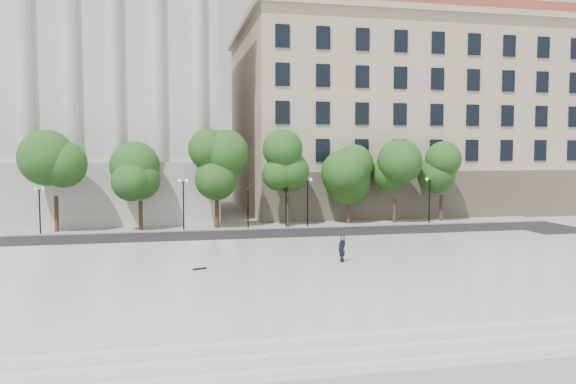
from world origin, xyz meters
name	(u,v)px	position (x,y,z in m)	size (l,w,h in m)	color
ground	(306,289)	(0.00, 0.00, 0.00)	(160.00, 160.00, 0.00)	#A6A39D
plaza	(293,272)	(0.00, 3.00, 0.23)	(44.00, 22.00, 0.45)	silver
street	(254,237)	(0.00, 18.00, 0.01)	(60.00, 8.00, 0.02)	black
far_sidewalk	(244,227)	(0.00, 24.00, 0.06)	(60.00, 4.00, 0.12)	#9E9B92
building_west	(72,98)	(-17.00, 38.57, 12.89)	(31.50, 27.65, 25.60)	silver
building_east	(388,118)	(20.00, 38.91, 11.14)	(36.00, 26.15, 23.00)	beige
traffic_light_west	(248,188)	(0.13, 22.30, 3.68)	(0.44, 1.71, 4.18)	black
traffic_light_east	(286,187)	(3.59, 22.30, 3.78)	(1.07, 1.96, 4.28)	black
person_lying	(342,258)	(3.16, 4.10, 0.67)	(0.58, 0.38, 1.59)	black
skateboard	(200,269)	(-5.10, 3.70, 0.49)	(0.79, 0.20, 0.08)	black
plaza_steps	(367,346)	(0.00, -8.90, 0.12)	(44.00, 3.00, 0.30)	silver
street_trees	(269,170)	(2.23, 23.44, 5.29)	(39.75, 4.78, 7.96)	#382619
lamp_posts	(251,196)	(0.42, 22.60, 3.02)	(35.85, 0.28, 4.54)	black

